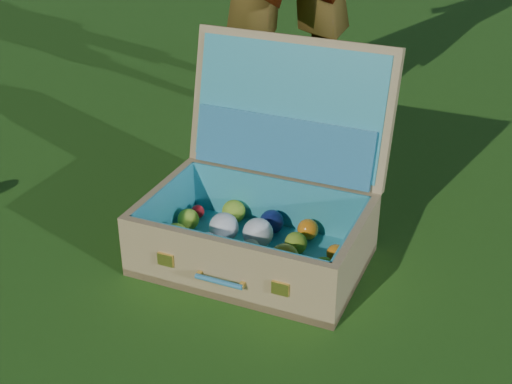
# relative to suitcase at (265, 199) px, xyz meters

# --- Properties ---
(ground) EXTENTS (60.00, 60.00, 0.00)m
(ground) POSITION_rel_suitcase_xyz_m (-0.14, 0.11, -0.14)
(ground) COLOR #215114
(ground) RESTS_ON ground
(suitcase) EXTENTS (0.63, 0.60, 0.49)m
(suitcase) POSITION_rel_suitcase_xyz_m (0.00, 0.00, 0.00)
(suitcase) COLOR tan
(suitcase) RESTS_ON ground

